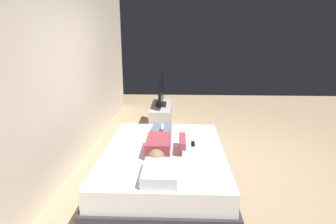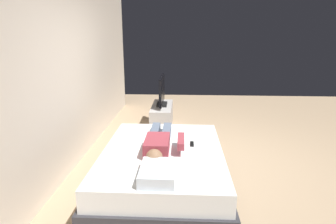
{
  "view_description": "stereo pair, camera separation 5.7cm",
  "coord_description": "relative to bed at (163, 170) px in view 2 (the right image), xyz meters",
  "views": [
    {
      "loc": [
        -3.98,
        0.41,
        1.91
      ],
      "look_at": [
        0.44,
        0.58,
        0.69
      ],
      "focal_mm": 30.7,
      "sensor_mm": 36.0,
      "label": 1
    },
    {
      "loc": [
        -3.98,
        0.35,
        1.91
      ],
      "look_at": [
        0.44,
        0.58,
        0.69
      ],
      "focal_mm": 30.7,
      "sensor_mm": 36.0,
      "label": 2
    }
  ],
  "objects": [
    {
      "name": "person",
      "position": [
        0.03,
        0.05,
        0.36
      ],
      "size": [
        1.26,
        0.46,
        0.18
      ],
      "color": "#993842",
      "rests_on": "bed"
    },
    {
      "name": "ground_plane",
      "position": [
        0.74,
        -0.58,
        -0.26
      ],
      "size": [
        10.0,
        10.0,
        0.0
      ],
      "primitive_type": "plane",
      "color": "tan"
    },
    {
      "name": "pillow",
      "position": [
        -0.72,
        0.0,
        0.34
      ],
      "size": [
        0.48,
        0.34,
        0.12
      ],
      "primitive_type": "cube",
      "color": "white",
      "rests_on": "bed"
    },
    {
      "name": "bed",
      "position": [
        0.0,
        0.0,
        0.0
      ],
      "size": [
        2.08,
        1.52,
        0.54
      ],
      "color": "#333338",
      "rests_on": "ground"
    },
    {
      "name": "remote",
      "position": [
        0.18,
        -0.36,
        0.29
      ],
      "size": [
        0.15,
        0.04,
        0.02
      ],
      "primitive_type": "cube",
      "color": "black",
      "rests_on": "bed"
    },
    {
      "name": "tv_stand",
      "position": [
        2.35,
        0.19,
        -0.01
      ],
      "size": [
        1.1,
        0.4,
        0.5
      ],
      "primitive_type": "cube",
      "color": "#B7B2AD",
      "rests_on": "ground"
    },
    {
      "name": "tv",
      "position": [
        2.35,
        0.19,
        0.52
      ],
      "size": [
        0.88,
        0.2,
        0.59
      ],
      "color": "black",
      "rests_on": "tv_stand"
    },
    {
      "name": "back_wall",
      "position": [
        1.14,
        1.39,
        1.14
      ],
      "size": [
        6.4,
        0.1,
        2.8
      ],
      "primitive_type": "cube",
      "color": "beige",
      "rests_on": "ground"
    }
  ]
}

